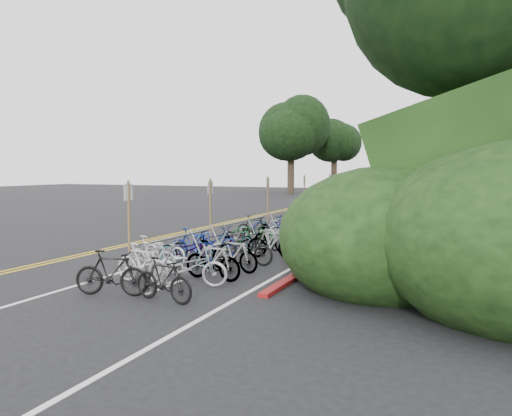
{
  "coord_description": "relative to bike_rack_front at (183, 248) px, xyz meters",
  "views": [
    {
      "loc": [
        9.88,
        -12.11,
        2.9
      ],
      "look_at": [
        1.97,
        6.32,
        1.3
      ],
      "focal_mm": 35.0,
      "sensor_mm": 36.0,
      "label": 1
    }
  ],
  "objects": [
    {
      "name": "ground",
      "position": [
        -3.28,
        1.43,
        -0.88
      ],
      "size": [
        120.0,
        120.0,
        0.0
      ],
      "primitive_type": "plane",
      "color": "black",
      "rests_on": "ground"
    },
    {
      "name": "road_markings",
      "position": [
        -2.65,
        11.52,
        -0.88
      ],
      "size": [
        7.47,
        80.0,
        0.01
      ],
      "color": "gold",
      "rests_on": "ground"
    },
    {
      "name": "red_curb",
      "position": [
        2.42,
        13.43,
        -0.83
      ],
      "size": [
        0.25,
        28.0,
        0.1
      ],
      "primitive_type": "cube",
      "color": "maroon",
      "rests_on": "ground"
    },
    {
      "name": "tree_cluster",
      "position": [
        6.48,
        23.46,
        9.95
      ],
      "size": [
        31.85,
        53.54,
        17.31
      ],
      "color": "#2D2319",
      "rests_on": "ground"
    },
    {
      "name": "bike_rack_front",
      "position": [
        0.0,
        0.0,
        0.0
      ],
      "size": [
        1.17,
        2.87,
        1.23
      ],
      "color": "gray",
      "rests_on": "ground"
    },
    {
      "name": "bike_racks_rest",
      "position": [
        -0.28,
        14.43,
        -0.03
      ],
      "size": [
        1.14,
        23.0,
        1.17
      ],
      "color": "gray",
      "rests_on": "ground"
    },
    {
      "name": "signpost_near",
      "position": [
        -2.82,
        1.54,
        0.56
      ],
      "size": [
        0.08,
        0.4,
        2.54
      ],
      "color": "brown",
      "rests_on": "ground"
    },
    {
      "name": "signposts_rest",
      "position": [
        -2.68,
        15.43,
        0.55
      ],
      "size": [
        0.08,
        18.4,
        2.5
      ],
      "color": "brown",
      "rests_on": "ground"
    },
    {
      "name": "bike_front",
      "position": [
        -1.83,
        1.96,
        -0.44
      ],
      "size": [
        0.94,
        1.79,
        0.9
      ],
      "primitive_type": "imported",
      "rotation": [
        0.0,
        0.0,
        1.36
      ],
      "color": "beige",
      "rests_on": "ground"
    },
    {
      "name": "bike_valet",
      "position": [
        -0.27,
        4.83,
        -0.4
      ],
      "size": [
        3.3,
        15.33,
        1.08
      ],
      "color": "black",
      "rests_on": "ground"
    }
  ]
}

